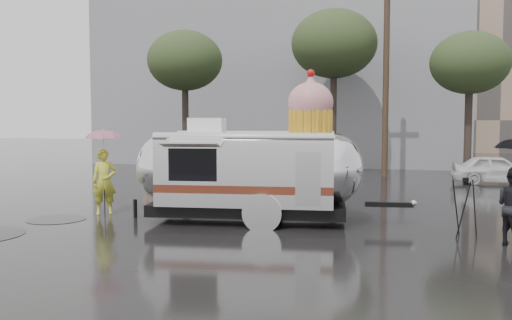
# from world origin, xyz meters

# --- Properties ---
(ground) EXTENTS (120.00, 120.00, 0.00)m
(ground) POSITION_xyz_m (0.00, 0.00, 0.00)
(ground) COLOR black
(ground) RESTS_ON ground
(puddles) EXTENTS (7.34, 9.65, 0.01)m
(puddles) POSITION_xyz_m (-3.89, 3.05, 0.01)
(puddles) COLOR black
(puddles) RESTS_ON ground
(grey_building) EXTENTS (22.00, 12.00, 13.00)m
(grey_building) POSITION_xyz_m (-4.00, 24.00, 6.50)
(grey_building) COLOR gray
(grey_building) RESTS_ON ground
(utility_pole) EXTENTS (1.60, 0.28, 9.00)m
(utility_pole) POSITION_xyz_m (2.50, 14.00, 4.62)
(utility_pole) COLOR #473323
(utility_pole) RESTS_ON ground
(tree_left) EXTENTS (3.64, 3.64, 6.95)m
(tree_left) POSITION_xyz_m (-7.00, 13.00, 5.48)
(tree_left) COLOR #382D26
(tree_left) RESTS_ON ground
(tree_mid) EXTENTS (4.20, 4.20, 8.03)m
(tree_mid) POSITION_xyz_m (0.00, 15.00, 6.34)
(tree_mid) COLOR #382D26
(tree_mid) RESTS_ON ground
(tree_right) EXTENTS (3.36, 3.36, 6.42)m
(tree_right) POSITION_xyz_m (6.00, 13.00, 5.06)
(tree_right) COLOR #382D26
(tree_right) RESTS_ON ground
(barricade_row) EXTENTS (4.30, 0.80, 1.00)m
(barricade_row) POSITION_xyz_m (-5.55, 9.96, 0.52)
(barricade_row) COLOR #473323
(barricade_row) RESTS_ON ground
(airstream_trailer) EXTENTS (7.37, 3.22, 3.98)m
(airstream_trailer) POSITION_xyz_m (-0.87, 1.59, 1.40)
(airstream_trailer) COLOR silver
(airstream_trailer) RESTS_ON ground
(person_left) EXTENTS (0.79, 0.71, 1.82)m
(person_left) POSITION_xyz_m (-5.13, 1.65, 0.91)
(person_left) COLOR gold
(person_left) RESTS_ON ground
(umbrella_pink) EXTENTS (1.24, 1.24, 2.40)m
(umbrella_pink) POSITION_xyz_m (-5.13, 1.65, 1.97)
(umbrella_pink) COLOR #FA9DBE
(umbrella_pink) RESTS_ON ground
(tripod) EXTENTS (0.54, 0.54, 1.35)m
(tripod) POSITION_xyz_m (4.22, 0.73, 0.77)
(tripod) COLOR black
(tripod) RESTS_ON ground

